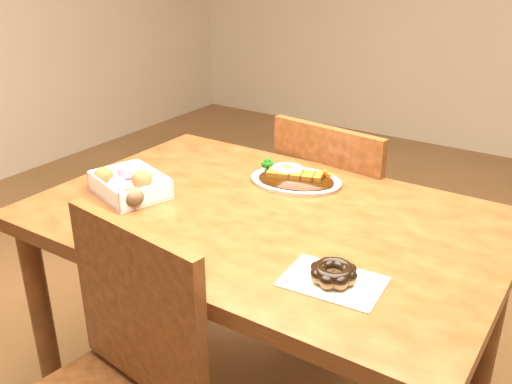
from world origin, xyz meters
The scene contains 5 objects.
table centered at (0.00, 0.00, 0.65)m, with size 1.20×0.80×0.75m.
chair_far centered at (-0.02, 0.54, 0.48)m, with size 0.47×0.47×0.87m.
katsu_curry_plate centered at (-0.04, 0.22, 0.76)m, with size 0.30×0.24×0.05m.
donut_box centered at (-0.39, -0.10, 0.78)m, with size 0.25×0.22×0.06m.
pon_de_ring centered at (0.29, -0.20, 0.77)m, with size 0.21×0.16×0.04m.
Camera 1 is at (0.71, -1.12, 1.40)m, focal length 40.00 mm.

